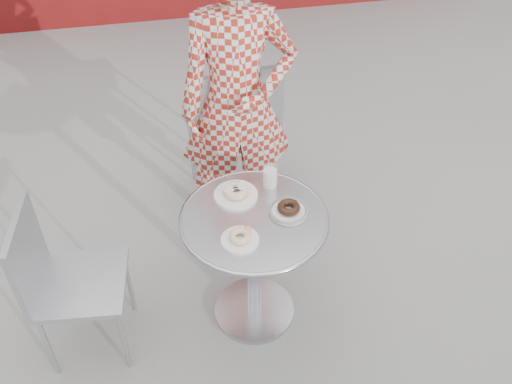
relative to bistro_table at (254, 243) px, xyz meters
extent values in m
plane|color=#989591|center=(0.03, -0.01, -0.51)|extent=(60.00, 60.00, 0.00)
cylinder|color=silver|center=(0.00, 0.00, -0.49)|extent=(0.40, 0.40, 0.03)
cylinder|color=silver|center=(0.00, 0.00, -0.17)|extent=(0.06, 0.06, 0.64)
cylinder|color=silver|center=(0.00, 0.00, 0.15)|extent=(0.64, 0.64, 0.02)
torus|color=silver|center=(0.00, 0.00, 0.15)|extent=(0.66, 0.66, 0.02)
cube|color=#A5A7AC|center=(0.05, 0.94, -0.01)|extent=(0.51, 0.51, 0.03)
cube|color=#A5A7AC|center=(0.08, 0.72, 0.24)|extent=(0.46, 0.09, 0.46)
cube|color=#A5A7AC|center=(-0.78, 0.00, -0.09)|extent=(0.43, 0.43, 0.03)
cube|color=#A5A7AC|center=(-0.97, 0.02, 0.12)|extent=(0.07, 0.39, 0.39)
imported|color=#A62619|center=(0.05, 0.67, 0.31)|extent=(0.61, 0.41, 1.64)
cylinder|color=white|center=(-0.05, 0.15, 0.17)|extent=(0.20, 0.20, 0.01)
torus|color=#C4864B|center=(-0.05, 0.15, 0.20)|extent=(0.12, 0.12, 0.04)
cylinder|color=white|center=(-0.09, -0.12, 0.17)|extent=(0.16, 0.16, 0.01)
torus|color=#C4864B|center=(-0.09, -0.12, 0.19)|extent=(0.09, 0.09, 0.03)
sphere|color=#B77A3F|center=(-0.05, -0.09, 0.19)|extent=(0.03, 0.03, 0.03)
cylinder|color=white|center=(0.16, 0.00, 0.17)|extent=(0.17, 0.17, 0.01)
torus|color=black|center=(0.16, 0.00, 0.19)|extent=(0.10, 0.10, 0.03)
torus|color=black|center=(0.16, 0.00, 0.17)|extent=(0.18, 0.18, 0.02)
cylinder|color=white|center=(0.11, 0.19, 0.21)|extent=(0.06, 0.06, 0.09)
cylinder|color=white|center=(0.11, 0.19, 0.22)|extent=(0.07, 0.07, 0.11)
camera|label=1|loc=(-0.36, -1.75, 1.88)|focal=40.00mm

